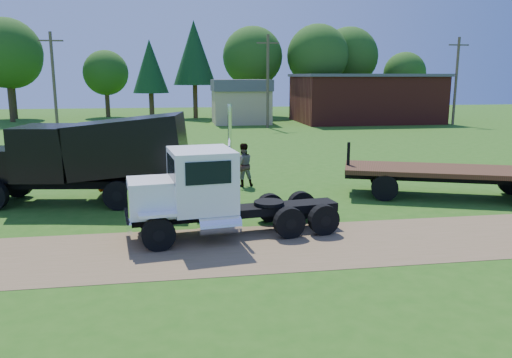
{
  "coord_description": "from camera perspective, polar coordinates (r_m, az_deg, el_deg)",
  "views": [
    {
      "loc": [
        -3.09,
        -14.01,
        5.02
      ],
      "look_at": [
        -0.44,
        2.37,
        1.6
      ],
      "focal_mm": 35.0,
      "sensor_mm": 36.0,
      "label": 1
    }
  ],
  "objects": [
    {
      "name": "brick_building",
      "position": [
        58.03,
        12.3,
        9.05
      ],
      "size": [
        15.4,
        10.4,
        5.3
      ],
      "color": "maroon",
      "rests_on": "ground"
    },
    {
      "name": "tan_shed",
      "position": [
        54.54,
        -1.72,
        8.91
      ],
      "size": [
        6.2,
        5.4,
        4.7
      ],
      "color": "tan",
      "rests_on": "ground"
    },
    {
      "name": "tree_row",
      "position": [
        63.61,
        -5.57,
        13.58
      ],
      "size": [
        55.81,
        13.65,
        11.59
      ],
      "color": "#3A2C17",
      "rests_on": "ground"
    },
    {
      "name": "flatbed_trailer",
      "position": [
        22.48,
        21.35,
        0.43
      ],
      "size": [
        9.09,
        5.51,
        2.24
      ],
      "rotation": [
        0.0,
        0.0,
        -0.36
      ],
      "color": "#3A2812",
      "rests_on": "ground"
    },
    {
      "name": "orange_pickup",
      "position": [
        22.48,
        -10.66,
        0.51
      ],
      "size": [
        5.74,
        3.16,
        1.52
      ],
      "primitive_type": "imported",
      "rotation": [
        0.0,
        0.0,
        1.45
      ],
      "color": "orange",
      "rests_on": "ground"
    },
    {
      "name": "white_semi_tractor",
      "position": [
        15.79,
        -5.89,
        -1.59
      ],
      "size": [
        7.04,
        3.11,
        4.17
      ],
      "rotation": [
        0.0,
        0.0,
        0.13
      ],
      "color": "black",
      "rests_on": "ground"
    },
    {
      "name": "dirt_track",
      "position": [
        15.2,
        3.1,
        -7.64
      ],
      "size": [
        120.0,
        4.2,
        0.01
      ],
      "primitive_type": "cube",
      "color": "brown",
      "rests_on": "ground"
    },
    {
      "name": "ground",
      "position": [
        15.2,
        3.1,
        -7.66
      ],
      "size": [
        140.0,
        140.0,
        0.0
      ],
      "primitive_type": "plane",
      "color": "#265913",
      "rests_on": "ground"
    },
    {
      "name": "black_dump_truck",
      "position": [
        20.89,
        -18.35,
        2.68
      ],
      "size": [
        8.48,
        3.63,
        3.6
      ],
      "rotation": [
        0.0,
        0.0,
        -0.15
      ],
      "color": "black",
      "rests_on": "ground"
    },
    {
      "name": "spectator_b",
      "position": [
        23.11,
        -1.51,
        1.63
      ],
      "size": [
        1.07,
        0.89,
        2.01
      ],
      "primitive_type": "imported",
      "rotation": [
        0.0,
        0.0,
        3.28
      ],
      "color": "#999999",
      "rests_on": "ground"
    },
    {
      "name": "utility_poles",
      "position": [
        49.85,
        1.36,
        11.28
      ],
      "size": [
        42.2,
        0.28,
        9.0
      ],
      "color": "#453327",
      "rests_on": "ground"
    }
  ]
}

